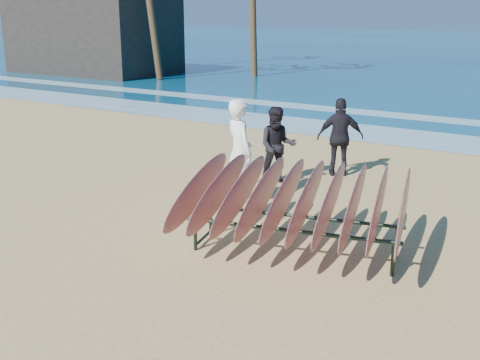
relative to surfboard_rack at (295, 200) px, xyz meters
The scene contains 8 objects.
ground 1.53m from the surfboard_rack, 151.99° to the right, with size 120.00×120.00×0.00m, color tan.
foam_near 9.51m from the surfboard_rack, 96.73° to the left, with size 160.00×160.00×0.00m, color white.
foam_far 12.99m from the surfboard_rack, 94.92° to the left, with size 160.00×160.00×0.00m, color white.
surfboard_rack is the anchor object (origin of this frame).
person_white 2.65m from the surfboard_rack, 141.11° to the left, with size 0.73×0.48×2.01m, color white.
person_dark_a 3.82m from the surfboard_rack, 123.38° to the left, with size 0.80×0.62×1.65m, color black.
person_dark_b 4.72m from the surfboard_rack, 105.70° to the left, with size 1.01×0.42×1.73m, color black.
building 28.83m from the surfboard_rack, 141.80° to the left, with size 9.38×5.21×4.17m, color #2D2823.
Camera 1 is at (5.02, -6.97, 3.59)m, focal length 45.00 mm.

